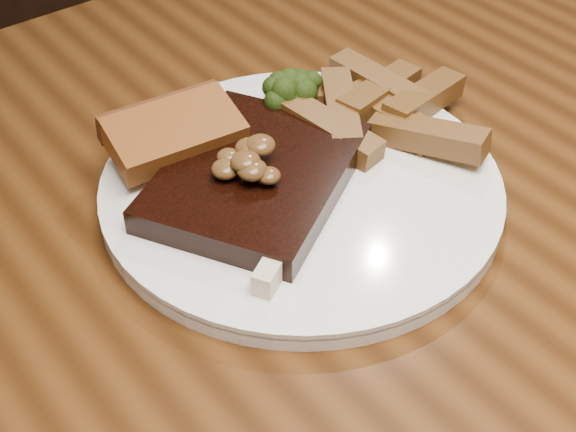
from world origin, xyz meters
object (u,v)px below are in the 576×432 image
at_px(chair_far, 113,98).
at_px(garlic_bread, 177,153).
at_px(dining_table, 302,341).
at_px(steak, 256,178).
at_px(plate, 301,189).
at_px(potato_wedges, 373,127).

bearing_deg(chair_far, garlic_bread, 92.11).
bearing_deg(dining_table, steak, 82.27).
bearing_deg(plate, dining_table, -127.08).
height_order(plate, garlic_bread, garlic_bread).
bearing_deg(plate, garlic_bread, 128.63).
relative_size(dining_table, garlic_bread, 15.79).
bearing_deg(dining_table, garlic_bread, 98.50).
height_order(dining_table, chair_far, chair_far).
relative_size(chair_far, potato_wedges, 6.76).
bearing_deg(plate, chair_far, 78.29).
relative_size(chair_far, garlic_bread, 8.15).
distance_m(plate, steak, 0.04).
distance_m(chair_far, plate, 0.72).
xyz_separation_m(dining_table, potato_wedges, (0.12, 0.07, 0.12)).
xyz_separation_m(steak, garlic_bread, (-0.03, 0.06, -0.00)).
xyz_separation_m(steak, potato_wedges, (0.11, -0.00, -0.00)).
bearing_deg(potato_wedges, dining_table, -152.17).
distance_m(steak, garlic_bread, 0.07).
height_order(steak, potato_wedges, same).
bearing_deg(potato_wedges, plate, -173.52).
bearing_deg(chair_far, steak, 96.47).
xyz_separation_m(plate, potato_wedges, (0.08, 0.01, 0.02)).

